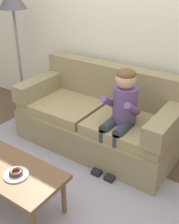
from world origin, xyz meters
TOP-DOWN VIEW (x-y plane):
  - ground at (0.00, 0.00)m, footprint 10.00×10.00m
  - wall_back at (0.00, 1.40)m, footprint 8.00×0.10m
  - area_rug at (0.00, -0.25)m, footprint 2.80×1.84m
  - couch at (-0.03, 0.85)m, footprint 1.91×0.90m
  - coffee_table at (-0.14, -0.47)m, footprint 1.05×0.49m
  - person_child at (0.37, 0.64)m, footprint 0.34×0.58m
  - plate at (0.00, -0.50)m, footprint 0.21×0.21m
  - donut at (0.00, -0.50)m, footprint 0.14×0.14m
  - toy_controller at (-0.45, 0.08)m, footprint 0.23×0.09m
  - floor_lamp at (-1.41, 0.90)m, footprint 0.37×0.37m

SIDE VIEW (x-z plane):
  - ground at x=0.00m, z-range 0.00..0.00m
  - area_rug at x=0.00m, z-range 0.00..0.01m
  - toy_controller at x=-0.45m, z-range 0.00..0.05m
  - couch at x=-0.03m, z-range -0.13..0.82m
  - coffee_table at x=-0.14m, z-range 0.17..0.60m
  - plate at x=0.00m, z-range 0.43..0.44m
  - donut at x=0.00m, z-range 0.44..0.48m
  - person_child at x=0.37m, z-range 0.12..1.22m
  - wall_back at x=0.00m, z-range 0.00..2.80m
  - floor_lamp at x=-1.41m, z-range 0.60..2.37m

